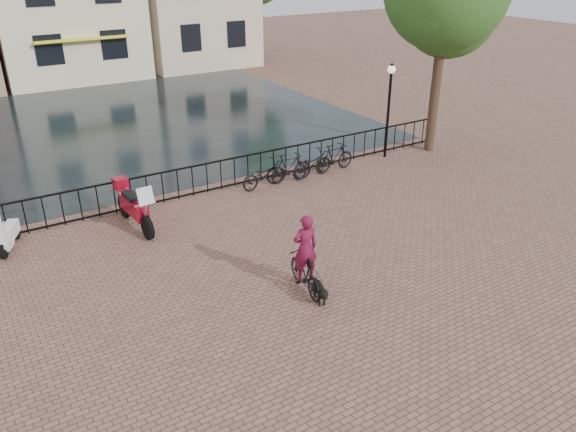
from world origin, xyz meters
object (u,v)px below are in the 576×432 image
lamp_post (390,95)px  dog (320,292)px  motorcycle (134,202)px  scooter (7,227)px  cyclist (305,258)px

lamp_post → dog: bearing=-138.9°
lamp_post → dog: lamp_post is taller
dog → motorcycle: bearing=130.2°
motorcycle → scooter: size_ratio=1.60×
cyclist → lamp_post: bearing=-132.7°
motorcycle → cyclist: bearing=-70.4°
lamp_post → cyclist: 9.91m
cyclist → motorcycle: 5.75m
cyclist → motorcycle: size_ratio=1.00×
cyclist → scooter: bearing=-37.6°
cyclist → motorcycle: bearing=-57.4°
lamp_post → motorcycle: (-9.99, -0.84, -1.58)m
cyclist → scooter: 8.06m
lamp_post → motorcycle: bearing=-175.2°
lamp_post → cyclist: bearing=-141.5°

